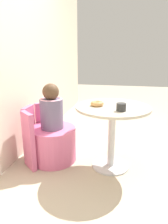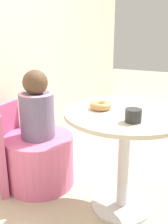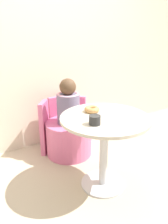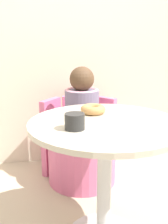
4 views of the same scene
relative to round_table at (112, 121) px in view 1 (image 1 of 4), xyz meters
The scene contains 8 objects.
ground_plane 0.53m from the round_table, 166.42° to the right, with size 12.00×12.00×0.00m, color #B7A88E.
back_wall 1.31m from the round_table, 93.13° to the left, with size 6.00×0.06×2.40m.
round_table is the anchor object (origin of this frame).
tub_chair 0.74m from the round_table, 89.17° to the left, with size 0.52×0.52×0.39m.
booth_backrest 0.91m from the round_table, 89.38° to the left, with size 0.62×0.23×0.62m.
child_figure 0.67m from the round_table, 89.17° to the left, with size 0.25×0.25×0.50m.
donut 0.24m from the round_table, 99.15° to the left, with size 0.14×0.14×0.05m.
cup 0.27m from the round_table, 152.53° to the right, with size 0.09×0.09×0.07m.
Camera 1 is at (-1.91, -0.11, 1.19)m, focal length 32.00 mm.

